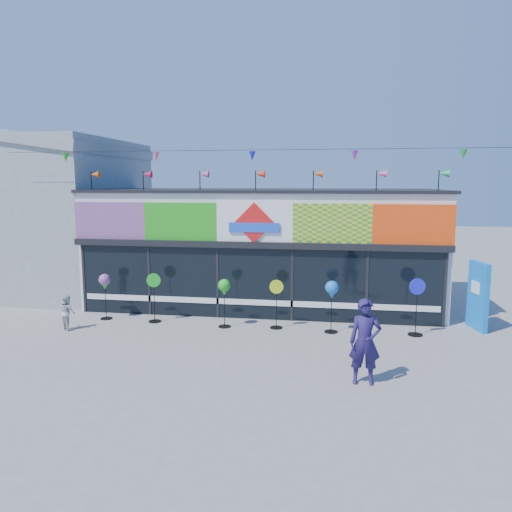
% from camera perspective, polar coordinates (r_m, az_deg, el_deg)
% --- Properties ---
extents(ground, '(80.00, 80.00, 0.00)m').
position_cam_1_polar(ground, '(12.96, -2.62, -11.19)').
color(ground, slate).
rests_on(ground, ground).
extents(kite_shop, '(16.00, 5.70, 5.31)m').
position_cam_1_polar(kite_shop, '(18.21, 1.08, 1.17)').
color(kite_shop, white).
rests_on(kite_shop, ground).
extents(neighbour_building, '(8.18, 7.20, 6.87)m').
position_cam_1_polar(neighbour_building, '(22.71, -24.45, 4.79)').
color(neighbour_building, '#9EA1A4').
rests_on(neighbour_building, ground).
extents(blue_sign, '(0.37, 1.02, 2.03)m').
position_cam_1_polar(blue_sign, '(16.19, 24.03, -4.17)').
color(blue_sign, blue).
rests_on(blue_sign, ground).
extents(spinner_0, '(0.37, 0.37, 1.47)m').
position_cam_1_polar(spinner_0, '(16.58, -16.89, -2.97)').
color(spinner_0, black).
rests_on(spinner_0, ground).
extents(spinner_1, '(0.43, 0.39, 1.55)m').
position_cam_1_polar(spinner_1, '(15.94, -11.57, -4.54)').
color(spinner_1, black).
rests_on(spinner_1, ground).
extents(spinner_2, '(0.37, 0.37, 1.48)m').
position_cam_1_polar(spinner_2, '(15.02, -3.65, -3.76)').
color(spinner_2, black).
rests_on(spinner_2, ground).
extents(spinner_3, '(0.42, 0.38, 1.48)m').
position_cam_1_polar(spinner_3, '(14.97, 2.34, -5.36)').
color(spinner_3, black).
rests_on(spinner_3, ground).
extents(spinner_4, '(0.39, 0.39, 1.53)m').
position_cam_1_polar(spinner_4, '(14.61, 8.66, -4.00)').
color(spinner_4, black).
rests_on(spinner_4, ground).
extents(spinner_5, '(0.46, 0.42, 1.66)m').
position_cam_1_polar(spinner_5, '(14.97, 17.87, -5.40)').
color(spinner_5, black).
rests_on(spinner_5, ground).
extents(adult_man, '(0.70, 0.48, 1.88)m').
position_cam_1_polar(adult_man, '(11.17, 12.35, -9.56)').
color(adult_man, '#201748').
rests_on(adult_man, ground).
extents(child, '(0.58, 0.54, 1.04)m').
position_cam_1_polar(child, '(15.94, -20.74, -6.02)').
color(child, '#BABABA').
rests_on(child, ground).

